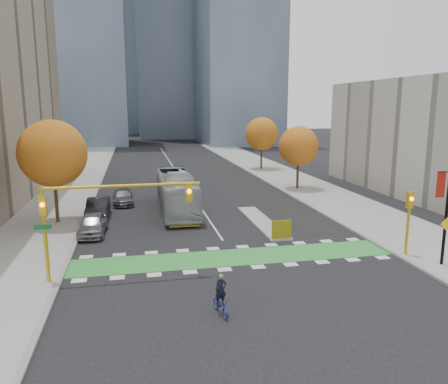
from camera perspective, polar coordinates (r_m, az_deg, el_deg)
name	(u,v)px	position (r m, az deg, el deg)	size (l,w,h in m)	color
ground	(240,266)	(25.99, 2.09, -9.60)	(300.00, 300.00, 0.00)	black
sidewalk_west	(55,202)	(45.20, -21.18, -1.28)	(7.00, 120.00, 0.15)	gray
sidewalk_east	(317,192)	(48.56, 12.02, 0.05)	(7.00, 120.00, 0.15)	gray
curb_west	(93,201)	(44.74, -16.76, -1.11)	(0.30, 120.00, 0.16)	gray
curb_east	(286,193)	(47.27, 8.13, -0.11)	(0.30, 120.00, 0.16)	gray
bike_crossing	(234,257)	(27.36, 1.34, -8.50)	(20.00, 3.00, 0.01)	green
centre_line	(175,170)	(64.53, -6.37, 2.87)	(0.15, 70.00, 0.01)	silver
bike_lane_paint	(241,179)	(55.99, 2.27, 1.67)	(2.50, 50.00, 0.01)	black
median_island	(262,222)	(35.25, 4.95, -3.90)	(1.60, 10.00, 0.16)	gray
hazard_board	(282,229)	(30.66, 7.53, -4.87)	(1.40, 0.12, 1.30)	yellow
tower_ne	(238,19)	(113.55, 1.82, 21.68)	(18.00, 24.00, 60.00)	#47566B
tower_far	(134,16)	(166.49, -11.65, 21.58)	(26.00, 26.00, 80.00)	#47566B
tree_west	(53,154)	(36.31, -21.46, 4.70)	(5.20, 5.20, 8.22)	#332114
tree_east_near	(298,146)	(49.15, 9.71, 5.91)	(4.40, 4.40, 7.08)	#332114
tree_east_far	(262,134)	(64.39, 4.94, 7.57)	(4.80, 4.80, 7.65)	#332114
traffic_signal_west	(95,207)	(23.76, -16.46, -1.89)	(8.53, 0.56, 5.20)	#BF9914
traffic_signal_east	(409,214)	(29.01, 22.99, -2.65)	(0.35, 0.43, 4.10)	#BF9914
cyclist	(221,301)	(20.11, -0.42, -14.05)	(0.89, 1.74, 1.92)	navy
bus	(177,192)	(38.87, -6.22, -0.05)	(2.87, 12.25, 3.41)	#999EA0
parked_car_a	(93,224)	(33.21, -16.79, -4.05)	(1.83, 4.54, 1.55)	gray
parked_car_b	(98,208)	(38.04, -16.16, -2.05)	(1.72, 4.94, 1.63)	black
parked_car_c	(123,197)	(42.84, -13.06, -0.63)	(1.91, 4.69, 1.36)	#54545A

